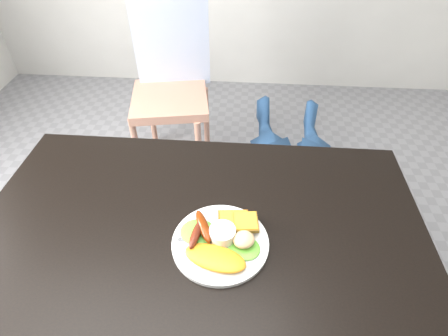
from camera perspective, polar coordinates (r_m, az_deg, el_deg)
The scene contains 14 objects.
dining_table at distance 0.94m, azimuth -4.17°, elevation -11.77°, with size 1.20×0.80×0.04m, color black.
dining_chair at distance 2.04m, azimuth -8.84°, elevation 10.96°, with size 0.42×0.42×0.05m, color tan.
person at distance 1.35m, azimuth 16.07°, elevation 12.22°, with size 0.61×0.41×1.70m, color #2D5486.
plate at distance 0.90m, azimuth -0.61°, elevation -12.09°, with size 0.24×0.24×0.01m, color white.
lettuce_left at distance 0.91m, azimuth -4.26°, elevation -10.33°, with size 0.09×0.08×0.01m, color #4FA51D.
lettuce_right at distance 0.88m, azimuth 3.26°, elevation -12.89°, with size 0.08×0.07×0.01m, color #4BA424.
omelette at distance 0.86m, azimuth -1.46°, elevation -14.44°, with size 0.15×0.07×0.02m, color gold.
sausage_a at distance 0.89m, azimuth -4.61°, elevation -10.69°, with size 0.02×0.09×0.02m, color maroon.
sausage_b at distance 0.90m, azimuth -3.40°, elevation -9.46°, with size 0.03×0.11×0.03m, color #6E2305.
ramekin at distance 0.89m, azimuth -0.25°, elevation -10.81°, with size 0.07×0.07×0.04m, color white.
toast_a at distance 0.92m, azimuth 1.58°, elevation -9.01°, with size 0.08×0.08×0.01m, color brown.
toast_b at distance 0.91m, azimuth 3.55°, elevation -8.84°, with size 0.06×0.06×0.01m, color olive.
potato_salad at distance 0.87m, azimuth 3.24°, elevation -11.58°, with size 0.05×0.05×0.03m, color beige.
fork at distance 0.89m, azimuth -2.81°, elevation -12.21°, with size 0.15×0.01×0.00m, color #ADAFB7.
Camera 1 is at (0.11, -0.55, 1.49)m, focal length 28.00 mm.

